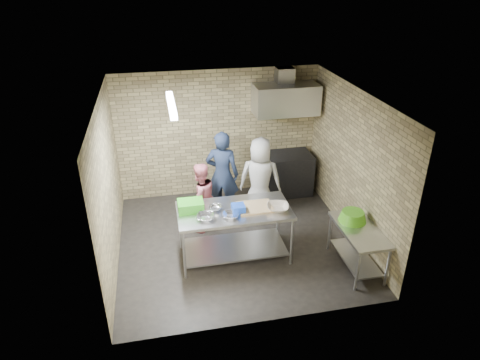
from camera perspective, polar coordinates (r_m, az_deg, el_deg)
name	(u,v)px	position (r m, az deg, el deg)	size (l,w,h in m)	color
floor	(237,241)	(7.91, -0.42, -8.16)	(4.20, 4.20, 0.00)	black
ceiling	(236,97)	(6.72, -0.50, 11.00)	(4.20, 4.20, 0.00)	black
back_wall	(218,134)	(9.02, -2.93, 6.17)	(4.20, 0.06, 2.70)	tan
front_wall	(267,243)	(5.54, 3.59, -8.41)	(4.20, 0.06, 2.70)	tan
left_wall	(108,187)	(7.16, -17.19, -0.89)	(0.06, 4.00, 2.70)	tan
right_wall	(352,165)	(7.85, 14.76, 1.98)	(0.06, 4.00, 2.70)	tan
prep_table	(234,233)	(7.29, -0.76, -7.11)	(1.87, 0.93, 0.93)	silver
side_counter	(357,248)	(7.36, 15.35, -8.70)	(0.60, 1.20, 0.75)	silver
stove	(283,174)	(9.35, 5.73, 0.83)	(1.20, 0.70, 0.90)	black
range_hood	(286,99)	(8.80, 6.13, 10.66)	(1.30, 0.60, 0.60)	silver
hood_duct	(285,75)	(8.82, 5.99, 13.74)	(0.35, 0.30, 0.30)	#A5A8AD
wall_shelf	(297,104)	(9.11, 7.55, 9.98)	(0.80, 0.20, 0.04)	#3F2B19
fluorescent_fixture	(171,105)	(6.63, -9.14, 9.89)	(0.10, 1.25, 0.08)	white
green_crate	(191,206)	(7.02, -6.61, -3.44)	(0.42, 0.31, 0.17)	#2C981C
blue_tub	(238,209)	(6.93, -0.23, -3.85)	(0.21, 0.21, 0.13)	blue
cutting_board	(255,207)	(7.08, 2.03, -3.63)	(0.57, 0.44, 0.03)	tan
mixing_bowl_a	(205,217)	(6.79, -4.63, -4.97)	(0.29, 0.29, 0.07)	silver
mixing_bowl_b	(216,208)	(7.02, -3.28, -3.75)	(0.22, 0.22, 0.07)	#ACAFB2
mixing_bowl_c	(231,215)	(6.82, -1.27, -4.74)	(0.27, 0.27, 0.07)	silver
ceramic_bowl	(278,207)	(7.04, 5.06, -3.66)	(0.36, 0.36, 0.09)	#BEAF98
green_basin	(353,216)	(7.29, 14.81, -4.68)	(0.46, 0.46, 0.17)	#59C626
bottle_red	(285,100)	(9.01, 6.06, 10.58)	(0.07, 0.07, 0.18)	#B22619
bottle_green	(304,100)	(9.14, 8.50, 10.58)	(0.06, 0.06, 0.15)	green
man_navy	(222,175)	(8.29, -2.37, 0.72)	(0.65, 0.43, 1.78)	#141C34
woman_pink	(200,198)	(7.92, -5.32, -2.39)	(0.66, 0.52, 1.37)	#D6717F
woman_white	(260,179)	(8.23, 2.70, 0.10)	(0.82, 0.53, 1.67)	silver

